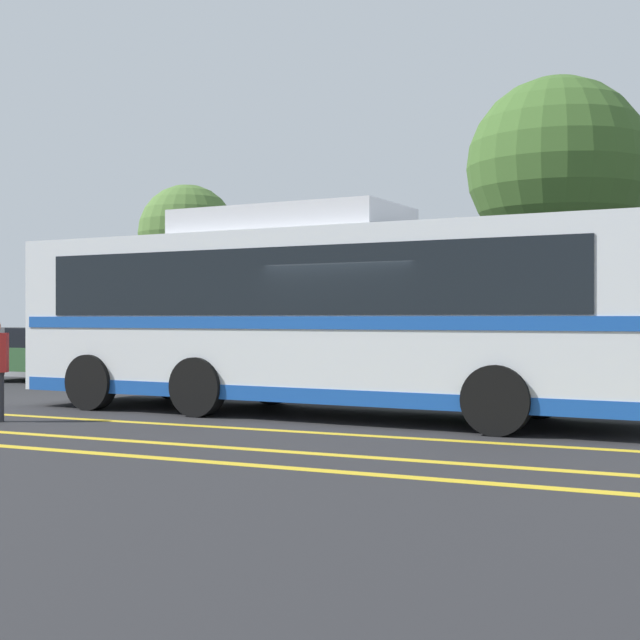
{
  "coord_description": "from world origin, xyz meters",
  "views": [
    {
      "loc": [
        5.35,
        -13.53,
        1.65
      ],
      "look_at": [
        -0.87,
        0.33,
        1.62
      ],
      "focal_mm": 50.0,
      "sensor_mm": 36.0,
      "label": 1
    }
  ],
  "objects_px": {
    "parked_car_0": "(56,355)",
    "parked_car_2": "(530,364)",
    "parked_car_1": "(294,359)",
    "transit_bus": "(319,311)",
    "tree_0": "(557,168)",
    "tree_1": "(187,235)"
  },
  "relations": [
    {
      "from": "transit_bus",
      "to": "tree_0",
      "type": "xyz_separation_m",
      "value": [
        2.55,
        8.84,
        3.63
      ]
    },
    {
      "from": "parked_car_2",
      "to": "tree_1",
      "type": "xyz_separation_m",
      "value": [
        -10.52,
        3.76,
        3.34
      ]
    },
    {
      "from": "transit_bus",
      "to": "tree_1",
      "type": "relative_size",
      "value": 2.11
    },
    {
      "from": "parked_car_2",
      "to": "parked_car_0",
      "type": "bearing_deg",
      "value": -91.41
    },
    {
      "from": "transit_bus",
      "to": "parked_car_2",
      "type": "xyz_separation_m",
      "value": [
        2.78,
        4.19,
        -1.06
      ]
    },
    {
      "from": "parked_car_0",
      "to": "parked_car_2",
      "type": "height_order",
      "value": "parked_car_0"
    },
    {
      "from": "parked_car_0",
      "to": "parked_car_1",
      "type": "distance_m",
      "value": 6.8
    },
    {
      "from": "transit_bus",
      "to": "parked_car_2",
      "type": "bearing_deg",
      "value": 150.26
    },
    {
      "from": "tree_1",
      "to": "parked_car_0",
      "type": "bearing_deg",
      "value": -114.77
    },
    {
      "from": "tree_0",
      "to": "tree_1",
      "type": "bearing_deg",
      "value": -175.04
    },
    {
      "from": "parked_car_0",
      "to": "parked_car_2",
      "type": "distance_m",
      "value": 12.19
    },
    {
      "from": "tree_0",
      "to": "parked_car_0",
      "type": "bearing_deg",
      "value": -159.32
    },
    {
      "from": "transit_bus",
      "to": "parked_car_0",
      "type": "xyz_separation_m",
      "value": [
        -9.42,
        4.33,
        -1.07
      ]
    },
    {
      "from": "parked_car_1",
      "to": "transit_bus",
      "type": "bearing_deg",
      "value": -145.31
    },
    {
      "from": "parked_car_1",
      "to": "parked_car_2",
      "type": "height_order",
      "value": "parked_car_1"
    },
    {
      "from": "parked_car_0",
      "to": "parked_car_1",
      "type": "relative_size",
      "value": 0.91
    },
    {
      "from": "tree_1",
      "to": "parked_car_2",
      "type": "bearing_deg",
      "value": -19.67
    },
    {
      "from": "tree_1",
      "to": "transit_bus",
      "type": "bearing_deg",
      "value": -45.75
    },
    {
      "from": "transit_bus",
      "to": "parked_car_1",
      "type": "bearing_deg",
      "value": -145.48
    },
    {
      "from": "parked_car_2",
      "to": "tree_0",
      "type": "xyz_separation_m",
      "value": [
        -0.23,
        4.65,
        4.69
      ]
    },
    {
      "from": "parked_car_2",
      "to": "transit_bus",
      "type": "bearing_deg",
      "value": -34.29
    },
    {
      "from": "transit_bus",
      "to": "tree_0",
      "type": "distance_m",
      "value": 9.9
    }
  ]
}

